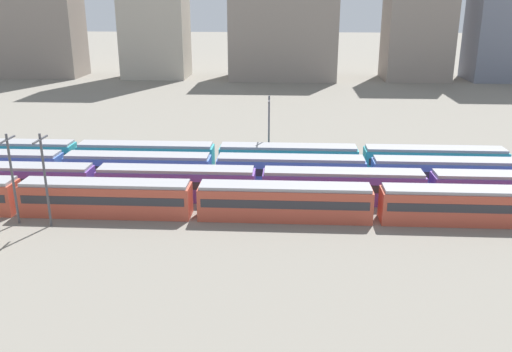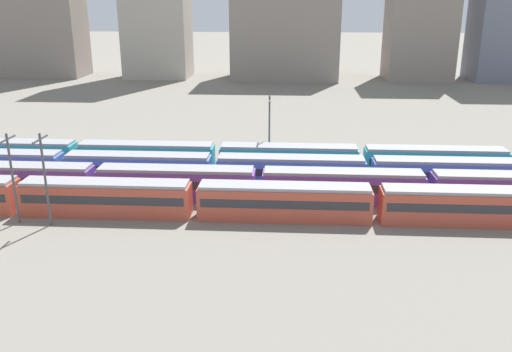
{
  "view_description": "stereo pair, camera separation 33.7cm",
  "coord_description": "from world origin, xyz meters",
  "px_view_note": "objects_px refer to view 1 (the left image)",
  "views": [
    {
      "loc": [
        26.69,
        -52.71,
        22.26
      ],
      "look_at": [
        23.22,
        7.8,
        2.04
      ],
      "focal_mm": 37.98,
      "sensor_mm": 36.0,
      "label": 1
    },
    {
      "loc": [
        27.03,
        -52.69,
        22.26
      ],
      "look_at": [
        23.22,
        7.8,
        2.04
      ],
      "focal_mm": 37.98,
      "sensor_mm": 36.0,
      "label": 2
    }
  ],
  "objects_px": {
    "train_track_0": "(195,200)",
    "train_track_2": "(291,171)",
    "train_track_1": "(428,188)",
    "train_track_3": "(217,158)",
    "catenary_pole_1": "(269,127)",
    "catenary_pole_0": "(45,176)",
    "catenary_pole_2": "(12,174)"
  },
  "relations": [
    {
      "from": "train_track_3",
      "to": "train_track_1",
      "type": "bearing_deg",
      "value": -22.56
    },
    {
      "from": "train_track_1",
      "to": "catenary_pole_0",
      "type": "bearing_deg",
      "value": -168.01
    },
    {
      "from": "train_track_2",
      "to": "catenary_pole_0",
      "type": "bearing_deg",
      "value": -150.82
    },
    {
      "from": "catenary_pole_0",
      "to": "catenary_pole_2",
      "type": "bearing_deg",
      "value": 172.88
    },
    {
      "from": "train_track_3",
      "to": "catenary_pole_0",
      "type": "xyz_separation_m",
      "value": [
        -14.65,
        -18.83,
        3.46
      ]
    },
    {
      "from": "train_track_0",
      "to": "train_track_1",
      "type": "height_order",
      "value": "same"
    },
    {
      "from": "catenary_pole_0",
      "to": "catenary_pole_1",
      "type": "relative_size",
      "value": 1.0
    },
    {
      "from": "train_track_0",
      "to": "catenary_pole_0",
      "type": "xyz_separation_m",
      "value": [
        -14.3,
        -3.23,
        3.46
      ]
    },
    {
      "from": "train_track_0",
      "to": "catenary_pole_2",
      "type": "height_order",
      "value": "catenary_pole_2"
    },
    {
      "from": "catenary_pole_0",
      "to": "catenary_pole_1",
      "type": "bearing_deg",
      "value": 45.69
    },
    {
      "from": "train_track_3",
      "to": "catenary_pole_0",
      "type": "bearing_deg",
      "value": -127.89
    },
    {
      "from": "train_track_0",
      "to": "train_track_2",
      "type": "distance_m",
      "value": 14.5
    },
    {
      "from": "train_track_2",
      "to": "catenary_pole_2",
      "type": "xyz_separation_m",
      "value": [
        -27.98,
        -13.18,
        3.37
      ]
    },
    {
      "from": "train_track_2",
      "to": "catenary_pole_1",
      "type": "distance_m",
      "value": 9.5
    },
    {
      "from": "train_track_1",
      "to": "catenary_pole_1",
      "type": "height_order",
      "value": "catenary_pole_1"
    },
    {
      "from": "train_track_0",
      "to": "train_track_2",
      "type": "bearing_deg",
      "value": 45.83
    },
    {
      "from": "train_track_2",
      "to": "catenary_pole_0",
      "type": "xyz_separation_m",
      "value": [
        -24.4,
        -13.63,
        3.46
      ]
    },
    {
      "from": "train_track_2",
      "to": "catenary_pole_1",
      "type": "xyz_separation_m",
      "value": [
        -2.97,
        8.32,
        3.48
      ]
    },
    {
      "from": "catenary_pole_0",
      "to": "catenary_pole_2",
      "type": "relative_size",
      "value": 1.02
    },
    {
      "from": "train_track_3",
      "to": "train_track_2",
      "type": "bearing_deg",
      "value": -28.07
    },
    {
      "from": "train_track_0",
      "to": "train_track_3",
      "type": "xyz_separation_m",
      "value": [
        0.35,
        15.6,
        0.0
      ]
    },
    {
      "from": "train_track_2",
      "to": "catenary_pole_1",
      "type": "relative_size",
      "value": 9.67
    },
    {
      "from": "train_track_0",
      "to": "train_track_1",
      "type": "relative_size",
      "value": 0.66
    },
    {
      "from": "train_track_1",
      "to": "train_track_3",
      "type": "relative_size",
      "value": 1.51
    },
    {
      "from": "train_track_0",
      "to": "catenary_pole_0",
      "type": "relative_size",
      "value": 7.74
    },
    {
      "from": "train_track_2",
      "to": "catenary_pole_0",
      "type": "height_order",
      "value": "catenary_pole_0"
    },
    {
      "from": "catenary_pole_1",
      "to": "catenary_pole_2",
      "type": "relative_size",
      "value": 1.02
    },
    {
      "from": "train_track_1",
      "to": "train_track_2",
      "type": "bearing_deg",
      "value": 161.21
    },
    {
      "from": "catenary_pole_0",
      "to": "catenary_pole_2",
      "type": "distance_m",
      "value": 3.6
    },
    {
      "from": "train_track_1",
      "to": "train_track_2",
      "type": "distance_m",
      "value": 16.14
    },
    {
      "from": "train_track_1",
      "to": "catenary_pole_2",
      "type": "height_order",
      "value": "catenary_pole_2"
    },
    {
      "from": "train_track_0",
      "to": "catenary_pole_1",
      "type": "relative_size",
      "value": 7.72
    }
  ]
}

